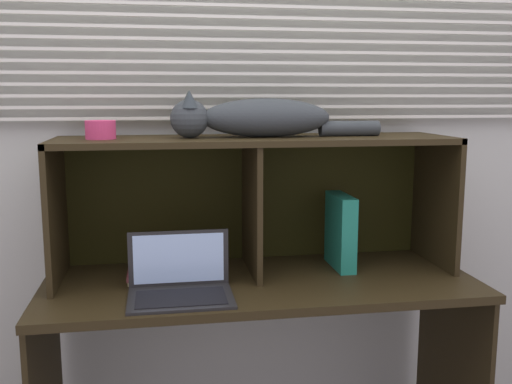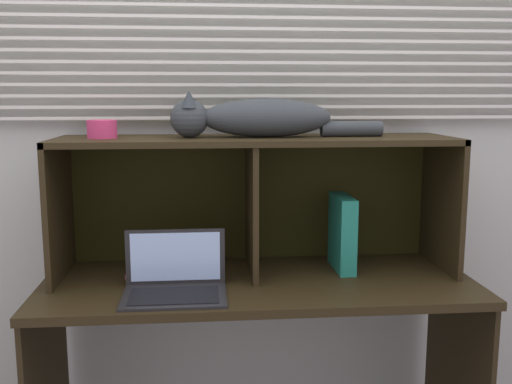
{
  "view_description": "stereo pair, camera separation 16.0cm",
  "coord_description": "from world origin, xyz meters",
  "px_view_note": "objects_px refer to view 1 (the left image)",
  "views": [
    {
      "loc": [
        -0.35,
        -1.78,
        1.42
      ],
      "look_at": [
        0.0,
        0.31,
        1.06
      ],
      "focal_mm": 40.92,
      "sensor_mm": 36.0,
      "label": 1
    },
    {
      "loc": [
        -0.19,
        -1.8,
        1.42
      ],
      "look_at": [
        0.0,
        0.31,
        1.06
      ],
      "focal_mm": 40.92,
      "sensor_mm": 36.0,
      "label": 2
    }
  ],
  "objects_px": {
    "book_stack": "(152,270)",
    "small_basket": "(101,130)",
    "cat": "(255,118)",
    "laptop": "(180,284)",
    "binder_upright": "(340,231)"
  },
  "relations": [
    {
      "from": "small_basket",
      "to": "laptop",
      "type": "bearing_deg",
      "value": -42.01
    },
    {
      "from": "laptop",
      "to": "small_basket",
      "type": "height_order",
      "value": "small_basket"
    },
    {
      "from": "laptop",
      "to": "binder_upright",
      "type": "relative_size",
      "value": 1.21
    },
    {
      "from": "book_stack",
      "to": "small_basket",
      "type": "height_order",
      "value": "small_basket"
    },
    {
      "from": "laptop",
      "to": "cat",
      "type": "bearing_deg",
      "value": 38.52
    },
    {
      "from": "small_basket",
      "to": "book_stack",
      "type": "bearing_deg",
      "value": 2.29
    },
    {
      "from": "cat",
      "to": "laptop",
      "type": "distance_m",
      "value": 0.65
    },
    {
      "from": "laptop",
      "to": "binder_upright",
      "type": "height_order",
      "value": "binder_upright"
    },
    {
      "from": "binder_upright",
      "to": "book_stack",
      "type": "bearing_deg",
      "value": 179.49
    },
    {
      "from": "book_stack",
      "to": "laptop",
      "type": "bearing_deg",
      "value": -68.11
    },
    {
      "from": "binder_upright",
      "to": "book_stack",
      "type": "distance_m",
      "value": 0.72
    },
    {
      "from": "cat",
      "to": "binder_upright",
      "type": "bearing_deg",
      "value": 0.0
    },
    {
      "from": "book_stack",
      "to": "small_basket",
      "type": "bearing_deg",
      "value": -177.71
    },
    {
      "from": "laptop",
      "to": "small_basket",
      "type": "xyz_separation_m",
      "value": [
        -0.25,
        0.23,
        0.5
      ]
    },
    {
      "from": "laptop",
      "to": "book_stack",
      "type": "height_order",
      "value": "laptop"
    }
  ]
}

